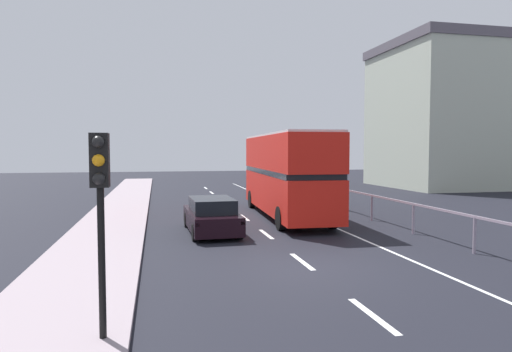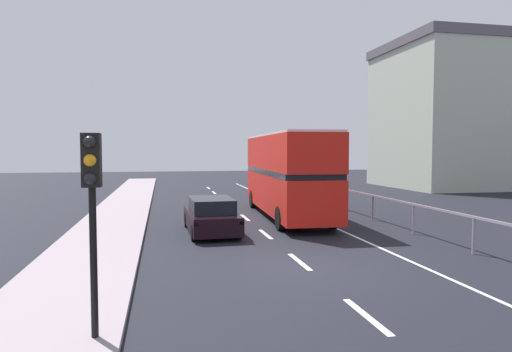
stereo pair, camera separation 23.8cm
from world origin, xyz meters
name	(u,v)px [view 1 (the left image)]	position (x,y,z in m)	size (l,w,h in m)	color
ground_plane	(307,267)	(0.00, 0.00, -0.05)	(73.12, 120.00, 0.10)	black
near_sidewalk_kerb	(80,276)	(-6.16, 0.00, 0.07)	(2.95, 80.00, 0.14)	gray
lane_paint_markings	(291,220)	(2.05, 8.33, 0.00)	(3.40, 46.00, 0.01)	silver
bridge_side_railing	(356,196)	(5.73, 9.00, 0.98)	(0.10, 42.00, 1.23)	gray
distant_building_block	(486,116)	(25.73, 24.12, 6.52)	(19.43, 11.31, 13.01)	#AFB8A4
double_decker_bus_red	(286,173)	(2.08, 9.24, 2.21)	(2.92, 10.60, 4.12)	red
hatchback_car_near	(211,216)	(-2.07, 5.72, 0.69)	(1.97, 4.59, 1.42)	black
traffic_signal_pole	(100,185)	(-5.12, -4.33, 2.74)	(0.30, 0.42, 3.46)	black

